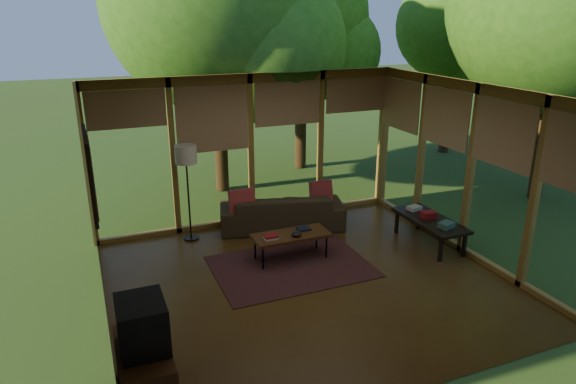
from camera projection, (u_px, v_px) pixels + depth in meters
name	position (u px, v px, depth m)	size (l,w,h in m)	color
floor	(308.00, 282.00, 7.40)	(5.50, 5.50, 0.00)	#593B17
ceiling	(310.00, 93.00, 6.51)	(5.50, 5.50, 0.00)	white
wall_left	(94.00, 223.00, 5.97)	(0.04, 5.00, 2.70)	beige
wall_front	(420.00, 276.00, 4.77)	(5.50, 0.04, 2.70)	beige
window_wall_back	(251.00, 151.00, 9.14)	(5.50, 0.12, 2.70)	olive
window_wall_right	(470.00, 171.00, 7.94)	(0.12, 5.00, 2.70)	olive
exterior_lawn	(426.00, 129.00, 17.26)	(40.00, 40.00, 0.00)	#304C1C
tree_nw	(214.00, 1.00, 10.05)	(4.39, 4.39, 6.10)	#3D2816
tree_ne	(300.00, 17.00, 11.85)	(3.15, 3.15, 5.17)	#3D2816
tree_se	(562.00, 0.00, 9.49)	(4.22, 4.22, 6.01)	#3D2816
tree_far	(449.00, 26.00, 13.26)	(2.75, 2.75, 4.75)	#3D2816
rug	(291.00, 266.00, 7.83)	(2.33, 1.65, 0.01)	maroon
sofa	(282.00, 211.00, 9.19)	(2.19, 0.85, 0.64)	#3B2F1D
pillow_left	(242.00, 203.00, 8.78)	(0.44, 0.15, 0.44)	maroon
pillow_right	(321.00, 192.00, 9.32)	(0.41, 0.14, 0.41)	maroon
ct_book_lower	(271.00, 238.00, 7.78)	(0.21, 0.16, 0.03)	beige
ct_book_upper	(271.00, 236.00, 7.77)	(0.20, 0.15, 0.03)	maroon
ct_book_side	(304.00, 229.00, 8.11)	(0.21, 0.16, 0.03)	black
ct_bowl	(296.00, 234.00, 7.87)	(0.16, 0.16, 0.07)	black
media_cabinet	(145.00, 373.00, 5.07)	(0.50, 1.00, 0.60)	#4F2C15
television	(142.00, 325.00, 4.89)	(0.45, 0.55, 0.50)	black
console_book_a	(446.00, 225.00, 8.10)	(0.24, 0.18, 0.09)	#386252
console_book_b	(429.00, 215.00, 8.49)	(0.23, 0.17, 0.11)	maroon
console_book_c	(414.00, 208.00, 8.85)	(0.24, 0.17, 0.06)	beige
floor_lamp	(186.00, 160.00, 8.35)	(0.36, 0.36, 1.65)	black
coffee_table	(291.00, 236.00, 7.96)	(1.20, 0.50, 0.43)	#4F2C15
side_console	(430.00, 221.00, 8.48)	(0.60, 1.40, 0.46)	black
wall_painting	(90.00, 174.00, 7.14)	(0.06, 1.35, 1.15)	black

